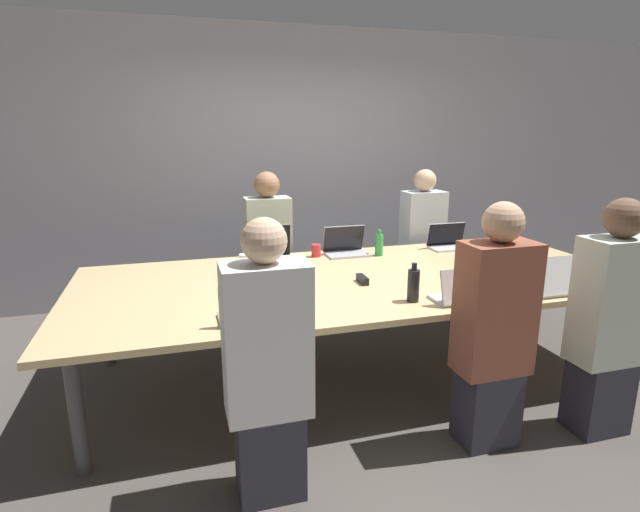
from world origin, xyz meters
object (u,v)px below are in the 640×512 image
(cup_far_center, at_px, (316,251))
(cup_far_midleft, at_px, (245,260))
(laptop_far_right, at_px, (448,241))
(laptop_far_midleft, at_px, (273,251))
(stapler, at_px, (362,279))
(person_near_right, at_px, (609,323))
(bottle_far_center, at_px, (379,244))
(laptop_near_midright, at_px, (460,292))
(laptop_near_right, at_px, (556,283))
(person_far_midleft, at_px, (269,252))
(person_near_midright, at_px, (493,331))
(laptop_near_left, at_px, (249,310))
(laptop_far_center, at_px, (345,246))
(person_near_left, at_px, (267,368))
(bottle_near_midright, at_px, (413,285))
(person_far_right, at_px, (422,243))
(cup_near_midright, at_px, (494,289))

(cup_far_center, xyz_separation_m, cup_far_midleft, (-0.61, -0.10, -0.01))
(laptop_far_right, height_order, laptop_far_midleft, laptop_far_midleft)
(laptop_far_midleft, xyz_separation_m, stapler, (0.47, -0.79, -0.05))
(person_near_right, relative_size, bottle_far_center, 6.39)
(person_near_right, height_order, laptop_near_midright, person_near_right)
(cup_far_midleft, height_order, stapler, cup_far_midleft)
(laptop_near_right, bearing_deg, person_far_midleft, -49.78)
(cup_far_center, xyz_separation_m, person_near_midright, (0.54, -1.68, -0.11))
(person_near_right, relative_size, laptop_near_left, 4.28)
(laptop_far_center, distance_m, cup_far_center, 0.26)
(person_near_left, relative_size, person_far_midleft, 0.99)
(person_near_left, bearing_deg, bottle_near_midright, -153.15)
(laptop_far_center, relative_size, laptop_far_midleft, 1.12)
(laptop_near_left, relative_size, person_near_left, 0.24)
(person_far_midleft, relative_size, laptop_near_midright, 4.59)
(cup_far_center, relative_size, person_near_midright, 0.07)
(person_near_left, height_order, person_far_right, person_far_right)
(laptop_near_midright, xyz_separation_m, bottle_near_midright, (-0.27, 0.10, 0.04))
(laptop_near_right, bearing_deg, bottle_far_center, -60.90)
(laptop_near_right, height_order, person_far_midleft, person_far_midleft)
(person_far_midleft, xyz_separation_m, person_near_midright, (0.86, -2.13, -0.01))
(cup_far_center, height_order, cup_near_midright, cup_far_center)
(cup_far_midleft, bearing_deg, laptop_near_right, -34.87)
(laptop_far_midleft, height_order, person_near_midright, person_near_midright)
(cup_near_midright, bearing_deg, laptop_near_midright, -173.22)
(person_far_midleft, bearing_deg, bottle_far_center, -33.82)
(laptop_near_left, height_order, person_far_midleft, person_far_midleft)
(person_near_right, distance_m, person_near_midright, 0.72)
(laptop_near_left, bearing_deg, bottle_near_midright, -176.87)
(laptop_far_right, relative_size, stapler, 2.35)
(person_near_left, xyz_separation_m, laptop_far_center, (1.00, 1.76, 0.13))
(person_far_right, distance_m, laptop_far_center, 1.07)
(laptop_far_center, bearing_deg, person_near_midright, -80.54)
(laptop_near_right, bearing_deg, person_near_left, 11.15)
(person_far_right, relative_size, bottle_near_midright, 5.74)
(cup_near_midright, bearing_deg, cup_far_midleft, 139.12)
(laptop_near_left, height_order, bottle_near_midright, bottle_near_midright)
(laptop_near_right, relative_size, cup_near_midright, 3.28)
(laptop_far_midleft, relative_size, person_near_midright, 0.22)
(cup_far_center, height_order, person_far_midleft, person_far_midleft)
(laptop_near_right, height_order, person_near_right, person_near_right)
(cup_far_center, xyz_separation_m, stapler, (0.10, -0.80, -0.03))
(laptop_near_right, relative_size, stapler, 2.20)
(person_near_left, height_order, person_near_midright, person_near_midright)
(laptop_near_right, distance_m, person_near_left, 2.00)
(laptop_near_midright, bearing_deg, cup_far_midleft, -47.53)
(person_near_right, xyz_separation_m, person_near_midright, (-0.71, 0.08, -0.00))
(person_far_right, bearing_deg, laptop_far_center, -154.74)
(laptop_far_center, distance_m, person_near_midright, 1.72)
(laptop_far_center, bearing_deg, bottle_far_center, -23.95)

